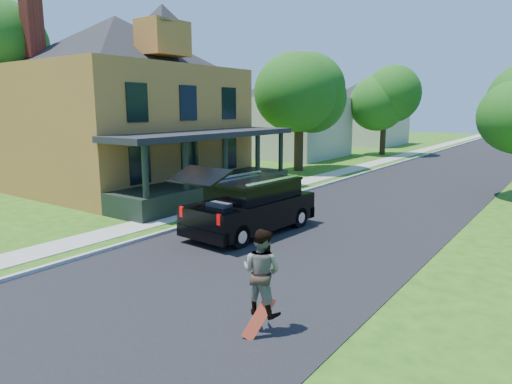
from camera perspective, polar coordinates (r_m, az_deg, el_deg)
The scene contains 14 objects.
ground at distance 12.75m, azimuth -0.79°, elevation -8.79°, with size 140.00×140.00×0.00m, color #245511.
street at distance 30.80m, azimuth 21.95°, elevation 1.95°, with size 8.00×120.00×0.02m, color black.
curb at distance 31.99m, azimuth 14.90°, elevation 2.66°, with size 0.15×120.00×0.12m, color #AAA9A4.
sidewalk at distance 32.56m, azimuth 12.36°, elevation 2.91°, with size 1.30×120.00×0.03m, color #9A9A92.
front_walk at distance 23.25m, azimuth -10.86°, elevation -0.06°, with size 6.50×1.20×0.03m, color #9A9A92.
main_house at distance 25.38m, azimuth -16.52°, elevation 11.75°, with size 15.56×15.56×10.10m.
neighbor_house_mid at distance 39.49m, azimuth 4.26°, elevation 10.53°, with size 12.78×12.78×8.30m.
neighbor_house_far at distance 53.78m, azimuth 13.36°, elevation 10.30°, with size 12.78×12.78×8.30m.
black_suv at distance 15.43m, azimuth -0.65°, elevation -1.73°, with size 2.34×5.36×2.44m.
skateboarder at distance 8.68m, azimuth 0.69°, elevation -9.92°, with size 0.85×0.68×1.66m.
skateboard at distance 8.74m, azimuth 0.34°, elevation -15.64°, with size 0.48×0.50×0.85m.
tree_house_side at distance 29.25m, azimuth -29.23°, elevation 15.12°, with size 7.45×7.58×10.65m.
tree_left_mid at distance 30.69m, azimuth 5.43°, elevation 13.15°, with size 6.17×5.79×8.43m.
tree_left_far at distance 42.41m, azimuth 15.78°, elevation 11.47°, with size 5.70×5.44×7.67m.
Camera 1 is at (7.16, -9.66, 4.24)m, focal length 32.00 mm.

